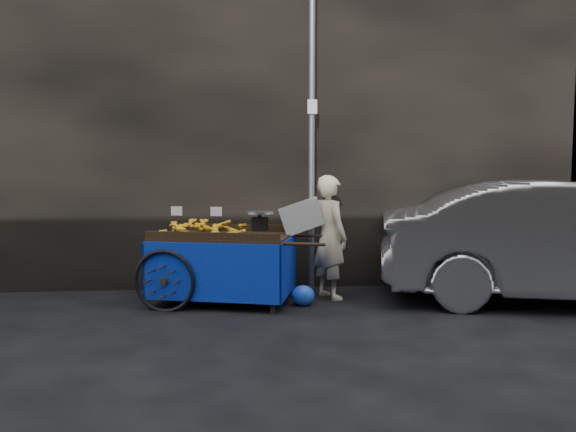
{
  "coord_description": "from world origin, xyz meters",
  "views": [
    {
      "loc": [
        -0.61,
        -5.91,
        1.64
      ],
      "look_at": [
        -0.07,
        0.5,
        1.07
      ],
      "focal_mm": 35.0,
      "sensor_mm": 36.0,
      "label": 1
    }
  ],
  "objects": [
    {
      "name": "parked_car",
      "position": [
        3.31,
        0.45,
        0.73
      ],
      "size": [
        4.7,
        2.56,
        1.47
      ],
      "primitive_type": "imported",
      "rotation": [
        0.0,
        0.0,
        1.33
      ],
      "color": "silver",
      "rests_on": "ground"
    },
    {
      "name": "building_wall",
      "position": [
        0.39,
        2.6,
        2.5
      ],
      "size": [
        13.5,
        2.0,
        5.0
      ],
      "color": "black",
      "rests_on": "ground"
    },
    {
      "name": "ground",
      "position": [
        0.0,
        0.0,
        0.0
      ],
      "size": [
        80.0,
        80.0,
        0.0
      ],
      "primitive_type": "plane",
      "color": "black",
      "rests_on": "ground"
    },
    {
      "name": "plastic_bag",
      "position": [
        0.11,
        0.57,
        0.12
      ],
      "size": [
        0.27,
        0.22,
        0.25
      ],
      "primitive_type": "ellipsoid",
      "color": "blue",
      "rests_on": "ground"
    },
    {
      "name": "vendor",
      "position": [
        0.48,
        0.94,
        0.77
      ],
      "size": [
        0.95,
        0.67,
        1.54
      ],
      "rotation": [
        0.0,
        0.0,
        2.09
      ],
      "color": "beige",
      "rests_on": "ground"
    },
    {
      "name": "street_pole",
      "position": [
        0.3,
        1.3,
        2.01
      ],
      "size": [
        0.12,
        0.1,
        4.0
      ],
      "color": "slate",
      "rests_on": "ground"
    },
    {
      "name": "banana_cart",
      "position": [
        -0.88,
        0.86,
        0.74
      ],
      "size": [
        2.36,
        1.49,
        1.19
      ],
      "rotation": [
        0.0,
        0.0,
        -0.26
      ],
      "color": "black",
      "rests_on": "ground"
    }
  ]
}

